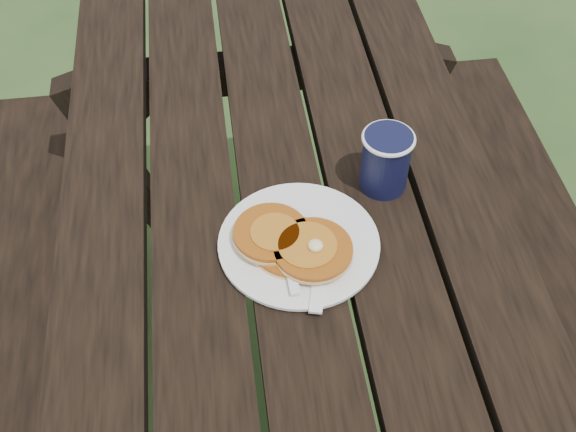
{
  "coord_description": "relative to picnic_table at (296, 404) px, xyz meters",
  "views": [
    {
      "loc": [
        -0.1,
        -0.63,
        1.65
      ],
      "look_at": [
        -0.0,
        0.1,
        0.8
      ],
      "focal_mm": 45.0,
      "sensor_mm": 36.0,
      "label": 1
    }
  ],
  "objects": [
    {
      "name": "knife",
      "position": [
        0.04,
        0.03,
        0.39
      ],
      "size": [
        0.06,
        0.18,
        0.0
      ],
      "primitive_type": "cube",
      "rotation": [
        0.0,
        0.0,
        -0.25
      ],
      "color": "white",
      "rests_on": "plate"
    },
    {
      "name": "plate",
      "position": [
        0.01,
        0.08,
        0.39
      ],
      "size": [
        0.27,
        0.27,
        0.01
      ],
      "primitive_type": "cylinder",
      "rotation": [
        0.0,
        0.0,
        0.09
      ],
      "color": "white",
      "rests_on": "picnic_table"
    },
    {
      "name": "pancake_stack",
      "position": [
        0.0,
        0.07,
        0.41
      ],
      "size": [
        0.18,
        0.16,
        0.04
      ],
      "rotation": [
        0.0,
        0.0,
        -0.33
      ],
      "color": "#AD5613",
      "rests_on": "plate"
    },
    {
      "name": "picnic_table",
      "position": [
        0.0,
        0.0,
        0.0
      ],
      "size": [
        1.36,
        1.8,
        0.75
      ],
      "color": "black",
      "rests_on": "ground"
    },
    {
      "name": "fork",
      "position": [
        -0.01,
        0.03,
        0.4
      ],
      "size": [
        0.04,
        0.16,
        0.01
      ],
      "primitive_type": null,
      "rotation": [
        0.0,
        0.0,
        0.04
      ],
      "color": "white",
      "rests_on": "plate"
    },
    {
      "name": "coffee_cup",
      "position": [
        0.17,
        0.2,
        0.44
      ],
      "size": [
        0.09,
        0.09,
        0.11
      ],
      "rotation": [
        0.0,
        0.0,
        0.17
      ],
      "color": "black",
      "rests_on": "picnic_table"
    }
  ]
}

